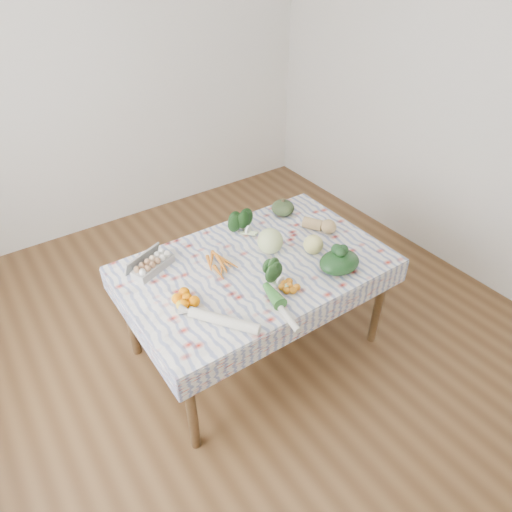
{
  "coord_description": "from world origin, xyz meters",
  "views": [
    {
      "loc": [
        -1.31,
        -1.88,
        2.54
      ],
      "look_at": [
        0.0,
        0.0,
        0.82
      ],
      "focal_mm": 32.0,
      "sensor_mm": 36.0,
      "label": 1
    }
  ],
  "objects_px": {
    "egg_carton": "(153,265)",
    "kabocha_squash": "(283,208)",
    "dining_table": "(256,274)",
    "butternut_squash": "(320,224)",
    "grapefruit": "(313,244)",
    "cabbage": "(270,241)"
  },
  "relations": [
    {
      "from": "egg_carton",
      "to": "kabocha_squash",
      "type": "distance_m",
      "value": 1.06
    },
    {
      "from": "dining_table",
      "to": "kabocha_squash",
      "type": "height_order",
      "value": "kabocha_squash"
    },
    {
      "from": "kabocha_squash",
      "to": "butternut_squash",
      "type": "xyz_separation_m",
      "value": [
        0.08,
        -0.32,
        -0.0
      ]
    },
    {
      "from": "egg_carton",
      "to": "grapefruit",
      "type": "distance_m",
      "value": 1.03
    },
    {
      "from": "dining_table",
      "to": "butternut_squash",
      "type": "distance_m",
      "value": 0.6
    },
    {
      "from": "butternut_squash",
      "to": "grapefruit",
      "type": "distance_m",
      "value": 0.27
    },
    {
      "from": "butternut_squash",
      "to": "egg_carton",
      "type": "bearing_deg",
      "value": 136.28
    },
    {
      "from": "butternut_squash",
      "to": "grapefruit",
      "type": "relative_size",
      "value": 1.77
    },
    {
      "from": "dining_table",
      "to": "grapefruit",
      "type": "distance_m",
      "value": 0.42
    },
    {
      "from": "cabbage",
      "to": "butternut_squash",
      "type": "relative_size",
      "value": 0.73
    },
    {
      "from": "cabbage",
      "to": "butternut_squash",
      "type": "xyz_separation_m",
      "value": [
        0.43,
        0.01,
        -0.03
      ]
    },
    {
      "from": "butternut_squash",
      "to": "cabbage",
      "type": "bearing_deg",
      "value": 149.35
    },
    {
      "from": "cabbage",
      "to": "grapefruit",
      "type": "bearing_deg",
      "value": -37.16
    },
    {
      "from": "kabocha_squash",
      "to": "butternut_squash",
      "type": "distance_m",
      "value": 0.33
    },
    {
      "from": "kabocha_squash",
      "to": "cabbage",
      "type": "distance_m",
      "value": 0.48
    },
    {
      "from": "dining_table",
      "to": "butternut_squash",
      "type": "bearing_deg",
      "value": 5.62
    },
    {
      "from": "cabbage",
      "to": "grapefruit",
      "type": "xyz_separation_m",
      "value": [
        0.22,
        -0.17,
        -0.02
      ]
    },
    {
      "from": "egg_carton",
      "to": "cabbage",
      "type": "relative_size",
      "value": 1.68
    },
    {
      "from": "butternut_squash",
      "to": "grapefruit",
      "type": "bearing_deg",
      "value": -171.79
    },
    {
      "from": "egg_carton",
      "to": "kabocha_squash",
      "type": "bearing_deg",
      "value": -18.55
    },
    {
      "from": "dining_table",
      "to": "kabocha_squash",
      "type": "bearing_deg",
      "value": 36.87
    },
    {
      "from": "cabbage",
      "to": "grapefruit",
      "type": "distance_m",
      "value": 0.28
    }
  ]
}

